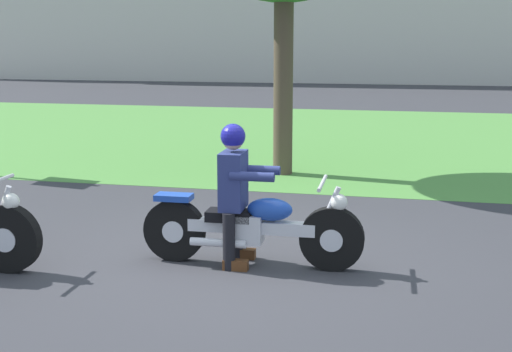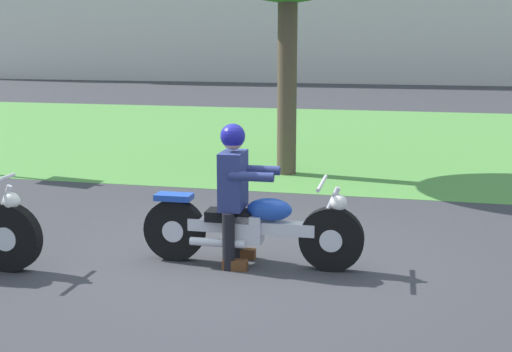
% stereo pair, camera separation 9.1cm
% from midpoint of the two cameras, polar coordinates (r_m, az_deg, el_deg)
% --- Properties ---
extents(ground, '(120.00, 120.00, 0.00)m').
position_cam_midpoint_polar(ground, '(6.94, -1.13, -6.88)').
color(ground, '#38383D').
extents(grass_verge, '(60.00, 12.00, 0.01)m').
position_cam_midpoint_polar(grass_verge, '(15.66, 7.19, 3.30)').
color(grass_verge, '#549342').
rests_on(grass_verge, ground).
extents(motorcycle_lead, '(2.18, 0.66, 0.87)m').
position_cam_midpoint_polar(motorcycle_lead, '(6.63, 0.05, -4.30)').
color(motorcycle_lead, black).
rests_on(motorcycle_lead, ground).
extents(rider_lead, '(0.56, 0.48, 1.39)m').
position_cam_midpoint_polar(rider_lead, '(6.57, -1.39, -0.63)').
color(rider_lead, black).
rests_on(rider_lead, ground).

